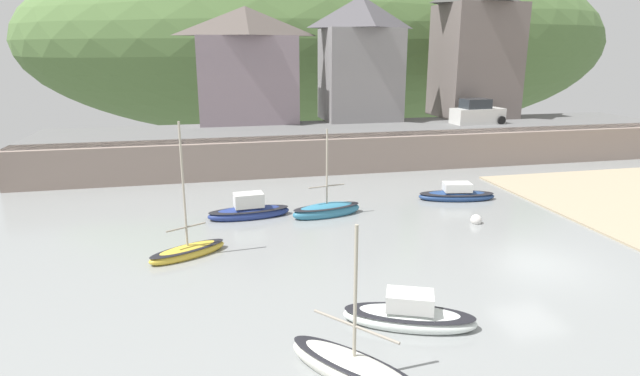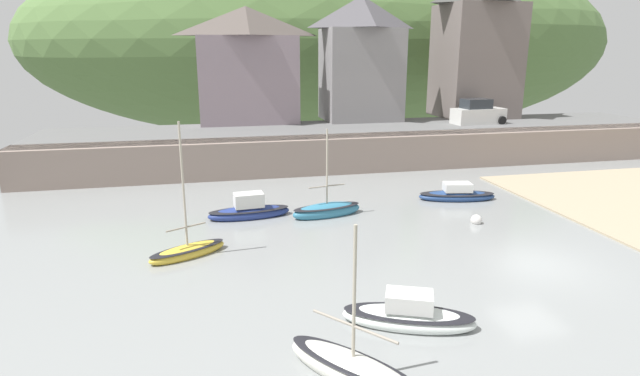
# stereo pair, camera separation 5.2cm
# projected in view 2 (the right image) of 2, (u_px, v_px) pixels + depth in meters

# --- Properties ---
(quay_seawall) EXTENTS (48.00, 9.40, 2.40)m
(quay_seawall) POSITION_uv_depth(u_px,v_px,m) (384.00, 148.00, 36.07)
(quay_seawall) COLOR gray
(quay_seawall) RESTS_ON ground
(hillside_backdrop) EXTENTS (80.00, 44.00, 26.08)m
(hillside_backdrop) POSITION_uv_depth(u_px,v_px,m) (332.00, 42.00, 70.74)
(hillside_backdrop) COLOR #55773F
(hillside_backdrop) RESTS_ON ground
(waterfront_building_left) EXTENTS (7.94, 4.33, 8.88)m
(waterfront_building_left) POSITION_uv_depth(u_px,v_px,m) (247.00, 65.00, 40.05)
(waterfront_building_left) COLOR gray
(waterfront_building_left) RESTS_ON ground
(waterfront_building_centre) EXTENTS (6.36, 5.30, 9.84)m
(waterfront_building_centre) POSITION_uv_depth(u_px,v_px,m) (361.00, 58.00, 41.86)
(waterfront_building_centre) COLOR gray
(waterfront_building_centre) RESTS_ON ground
(waterfront_building_right) EXTENTS (6.43, 6.00, 11.37)m
(waterfront_building_right) POSITION_uv_depth(u_px,v_px,m) (477.00, 49.00, 43.83)
(waterfront_building_right) COLOR #6C615D
(waterfront_building_right) RESTS_ON ground
(church_with_spire) EXTENTS (3.00, 3.00, 15.19)m
(church_with_spire) POSITION_uv_depth(u_px,v_px,m) (495.00, 26.00, 47.88)
(church_with_spire) COLOR tan
(church_with_spire) RESTS_ON ground
(sailboat_far_left) EXTENTS (4.18, 2.72, 1.21)m
(sailboat_far_left) POSITION_uv_depth(u_px,v_px,m) (408.00, 316.00, 15.40)
(sailboat_far_left) COLOR white
(sailboat_far_left) RESTS_ON ground
(sailboat_white_hull) EXTENTS (3.32, 2.38, 5.57)m
(sailboat_white_hull) POSITION_uv_depth(u_px,v_px,m) (188.00, 250.00, 20.58)
(sailboat_white_hull) COLOR gold
(sailboat_white_hull) RESTS_ON ground
(fishing_boat_green) EXTENTS (3.28, 3.70, 4.31)m
(fishing_boat_green) POSITION_uv_depth(u_px,v_px,m) (353.00, 369.00, 12.84)
(fishing_boat_green) COLOR silver
(fishing_boat_green) RESTS_ON ground
(sailboat_blue_trim) EXTENTS (4.16, 1.60, 1.39)m
(sailboat_blue_trim) POSITION_uv_depth(u_px,v_px,m) (249.00, 211.00, 25.38)
(sailboat_blue_trim) COLOR navy
(sailboat_blue_trim) RESTS_ON ground
(rowboat_small_beached) EXTENTS (3.80, 1.86, 4.56)m
(rowboat_small_beached) POSITION_uv_depth(u_px,v_px,m) (327.00, 210.00, 25.65)
(rowboat_small_beached) COLOR teal
(rowboat_small_beached) RESTS_ON ground
(sailboat_nearest_shore) EXTENTS (4.41, 2.13, 1.09)m
(sailboat_nearest_shore) POSITION_uv_depth(u_px,v_px,m) (457.00, 195.00, 28.43)
(sailboat_nearest_shore) COLOR navy
(sailboat_nearest_shore) RESTS_ON ground
(parked_car_near_slipway) EXTENTS (4.22, 2.01, 1.95)m
(parked_car_near_slipway) POSITION_uv_depth(u_px,v_px,m) (478.00, 113.00, 40.46)
(parked_car_near_slipway) COLOR silver
(parked_car_near_slipway) RESTS_ON ground
(mooring_buoy) EXTENTS (0.53, 0.53, 0.53)m
(mooring_buoy) POSITION_uv_depth(u_px,v_px,m) (476.00, 220.00, 24.53)
(mooring_buoy) COLOR silver
(mooring_buoy) RESTS_ON ground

